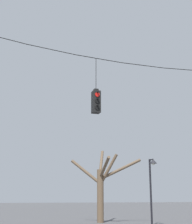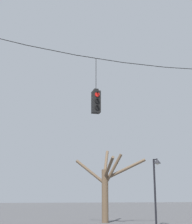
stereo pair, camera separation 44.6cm
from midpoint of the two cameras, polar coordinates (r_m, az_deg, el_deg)
name	(u,v)px [view 2 (the right image)]	position (r m, az deg, el deg)	size (l,w,h in m)	color
span_wire	(144,61)	(16.25, 8.72, 8.41)	(15.03, 0.03, 0.62)	black
traffic_light_over_intersection	(96,102)	(14.76, 0.86, 1.75)	(0.34, 0.58, 2.50)	black
street_lamp	(156,176)	(22.10, 10.55, -10.35)	(0.45, 0.78, 4.08)	black
bare_tree	(107,184)	(24.70, 2.34, -11.87)	(4.68, 3.64, 5.19)	brown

